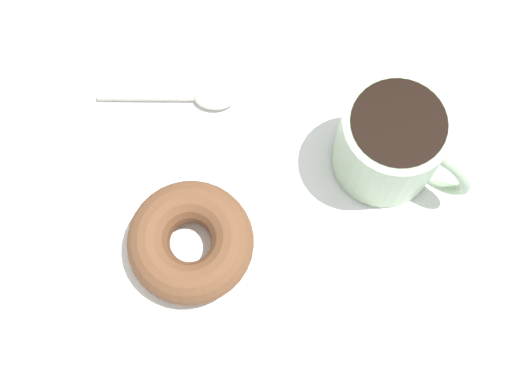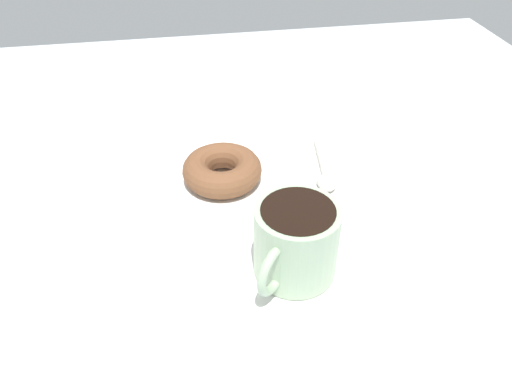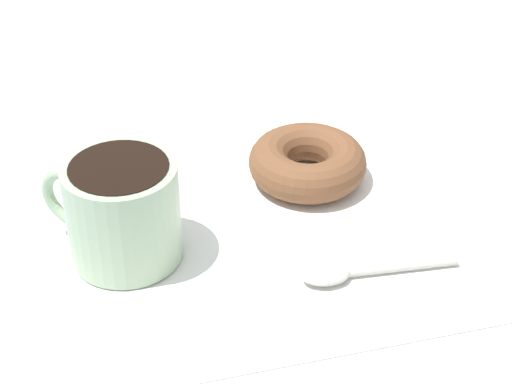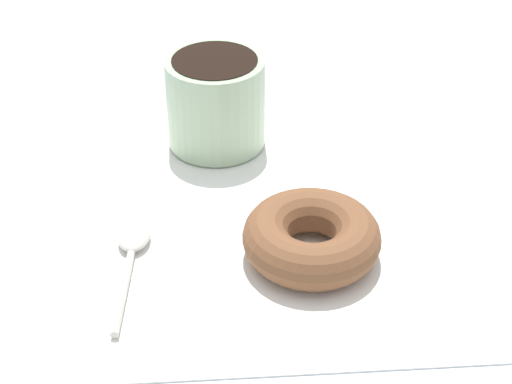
% 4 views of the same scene
% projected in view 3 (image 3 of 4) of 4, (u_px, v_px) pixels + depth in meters
% --- Properties ---
extents(ground_plane, '(1.20, 1.20, 0.02)m').
position_uv_depth(ground_plane, '(225.00, 225.00, 0.70)').
color(ground_plane, '#B2BCC6').
extents(napkin, '(0.35, 0.35, 0.00)m').
position_uv_depth(napkin, '(256.00, 214.00, 0.69)').
color(napkin, white).
rests_on(napkin, ground_plane).
extents(coffee_cup, '(0.10, 0.09, 0.08)m').
position_uv_depth(coffee_cup, '(121.00, 209.00, 0.62)').
color(coffee_cup, '#9EB793').
rests_on(coffee_cup, napkin).
extents(donut, '(0.10, 0.10, 0.03)m').
position_uv_depth(donut, '(307.00, 162.00, 0.72)').
color(donut, brown).
rests_on(donut, napkin).
extents(spoon, '(0.12, 0.03, 0.01)m').
position_uv_depth(spoon, '(345.00, 273.00, 0.62)').
color(spoon, '#B7B2A8').
rests_on(spoon, napkin).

